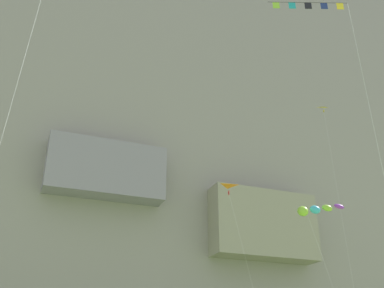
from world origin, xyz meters
name	(u,v)px	position (x,y,z in m)	size (l,w,h in m)	color
cliff_face	(94,135)	(0.02, 61.78, 34.96)	(180.00, 27.23, 70.03)	gray
kite_delta_mid_center	(327,124)	(24.66, 37.52, 29.74)	(2.49, 3.79, 32.17)	yellow
kite_banner_low_center	(319,34)	(3.84, 12.00, 18.71)	(4.40, 1.87, 20.85)	black
kite_delta_upper_mid	(229,198)	(11.38, 38.62, 18.99)	(3.62, 4.16, 19.65)	orange
kite_windsock_far_right	(314,210)	(16.87, 31.63, 16.26)	(4.99, 6.15, 17.08)	#8CCC33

